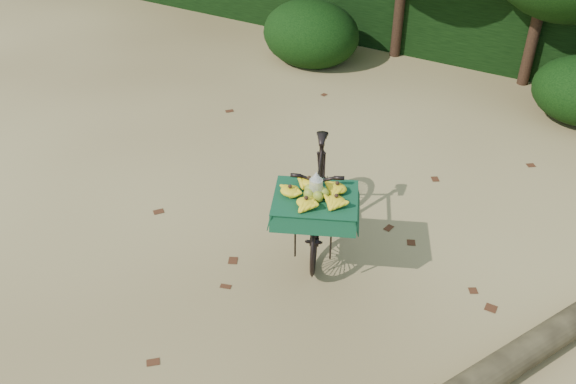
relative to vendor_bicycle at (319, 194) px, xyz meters
The scene contains 6 objects.
ground 0.77m from the vendor_bicycle, ahead, with size 80.00×80.00×0.00m, color tan.
vendor_bicycle is the anchor object (origin of this frame).
fallen_log 2.63m from the vendor_bicycle, ahead, with size 0.27×0.27×3.76m, color brown.
hedge_backdrop 6.36m from the vendor_bicycle, 85.44° to the left, with size 26.00×1.80×1.80m, color black.
bush_clumps 4.45m from the vendor_bicycle, 76.94° to the left, with size 8.80×1.70×0.90m, color black, non-canonical shape.
leaf_litter 1.02m from the vendor_bicycle, 53.51° to the left, with size 7.00×7.30×0.01m, color #462312, non-canonical shape.
Camera 1 is at (1.94, -4.77, 4.30)m, focal length 38.00 mm.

